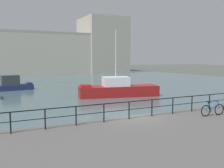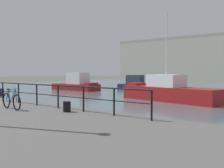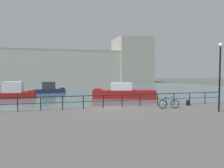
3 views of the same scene
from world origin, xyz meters
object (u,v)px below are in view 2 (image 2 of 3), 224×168
Objects in this scene: moored_blue_motorboat at (168,91)px; moored_red_daysailer at (77,84)px; parked_bicycle at (11,101)px; mooring_bollard at (67,107)px; moored_small_launch at (136,84)px.

moored_red_daysailer is at bearing -3.41° from moored_blue_motorboat.
mooring_bollard is at bearing 28.66° from parked_bicycle.
moored_blue_motorboat reaches higher than parked_bicycle.
moored_blue_motorboat reaches higher than mooring_bollard.
moored_small_launch is 27.57m from parked_bicycle.
moored_small_launch is at bearing 117.06° from mooring_bollard.
moored_small_launch is 27.64m from mooring_bollard.
moored_red_daysailer is 25.12m from mooring_bollard.
parked_bicycle is (15.36, -18.70, 0.36)m from moored_red_daysailer.
moored_blue_motorboat is 1.68× the size of moored_small_launch.
moored_blue_motorboat is 14.36m from parked_bicycle.
parked_bicycle is (10.07, -25.66, 0.44)m from moored_small_launch.
moored_blue_motorboat is 5.37× the size of parked_bicycle.
moored_red_daysailer reaches higher than parked_bicycle.
moored_red_daysailer is at bearing 135.45° from parked_bicycle.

